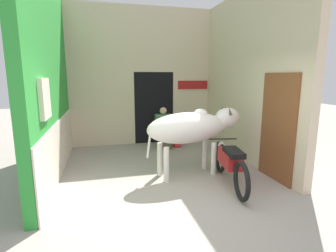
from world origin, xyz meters
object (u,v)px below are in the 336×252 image
cow (193,127)px  plastic_stool (177,139)px  shopkeeper_seated (164,127)px  motorcycle_near (230,162)px

cow → plastic_stool: cow is taller
cow → shopkeeper_seated: 2.15m
shopkeeper_seated → plastic_stool: shopkeeper_seated is taller
motorcycle_near → plastic_stool: size_ratio=4.74×
cow → shopkeeper_seated: bearing=93.2°
shopkeeper_seated → plastic_stool: bearing=3.8°
cow → shopkeeper_seated: (-0.12, 2.11, -0.39)m
cow → plastic_stool: 2.30m
motorcycle_near → shopkeeper_seated: size_ratio=1.69×
cow → plastic_stool: (0.29, 2.14, -0.78)m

